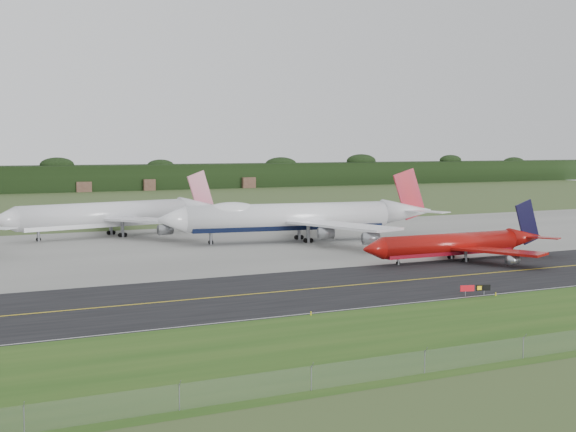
# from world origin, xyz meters

# --- Properties ---
(ground) EXTENTS (600.00, 600.00, 0.00)m
(ground) POSITION_xyz_m (0.00, 0.00, 0.00)
(ground) COLOR #3C4E24
(ground) RESTS_ON ground
(grass_verge) EXTENTS (400.00, 30.00, 0.01)m
(grass_verge) POSITION_xyz_m (0.00, -35.00, 0.01)
(grass_verge) COLOR #254D16
(grass_verge) RESTS_ON ground
(taxiway) EXTENTS (400.00, 32.00, 0.02)m
(taxiway) POSITION_xyz_m (0.00, -4.00, 0.01)
(taxiway) COLOR black
(taxiway) RESTS_ON ground
(apron) EXTENTS (400.00, 78.00, 0.01)m
(apron) POSITION_xyz_m (0.00, 51.00, 0.01)
(apron) COLOR slate
(apron) RESTS_ON ground
(taxiway_centreline) EXTENTS (400.00, 0.40, 0.00)m
(taxiway_centreline) POSITION_xyz_m (0.00, -4.00, 0.03)
(taxiway_centreline) COLOR yellow
(taxiway_centreline) RESTS_ON taxiway
(taxiway_edge_line) EXTENTS (400.00, 0.25, 0.00)m
(taxiway_edge_line) POSITION_xyz_m (0.00, -19.50, 0.03)
(taxiway_edge_line) COLOR silver
(taxiway_edge_line) RESTS_ON taxiway
(horizon_treeline) EXTENTS (700.00, 25.00, 12.00)m
(horizon_treeline) POSITION_xyz_m (0.00, 273.76, 5.47)
(horizon_treeline) COLOR black
(horizon_treeline) RESTS_ON ground
(jet_ba_747) EXTENTS (63.88, 52.41, 16.08)m
(jet_ba_747) POSITION_xyz_m (6.12, 49.93, 5.47)
(jet_ba_747) COLOR white
(jet_ba_747) RESTS_ON ground
(jet_red_737) EXTENTS (40.33, 33.04, 10.93)m
(jet_red_737) POSITION_xyz_m (19.57, 10.38, 3.02)
(jet_red_737) COLOR #980E0B
(jet_red_737) RESTS_ON ground
(jet_star_tail) EXTENTS (56.84, 46.88, 15.05)m
(jet_star_tail) POSITION_xyz_m (-27.66, 78.36, 5.02)
(jet_star_tail) COLOR white
(jet_star_tail) RESTS_ON ground
(taxiway_sign) EXTENTS (4.40, 1.34, 1.50)m
(taxiway_sign) POSITION_xyz_m (-0.33, -18.95, 1.06)
(taxiway_sign) COLOR slate
(taxiway_sign) RESTS_ON ground
(edge_marker_left) EXTENTS (0.16, 0.16, 0.50)m
(edge_marker_left) POSITION_xyz_m (-27.57, -20.50, 0.25)
(edge_marker_left) COLOR yellow
(edge_marker_left) RESTS_ON ground
(edge_marker_center) EXTENTS (0.16, 0.16, 0.50)m
(edge_marker_center) POSITION_xyz_m (2.07, -20.50, 0.25)
(edge_marker_center) COLOR yellow
(edge_marker_center) RESTS_ON ground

